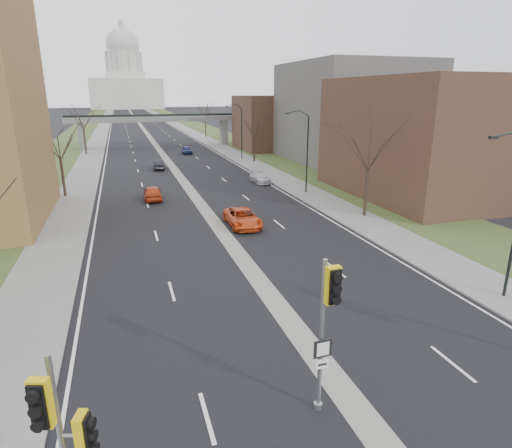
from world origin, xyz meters
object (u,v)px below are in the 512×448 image
signal_pole_median (328,313)px  car_right_far (187,150)px  car_left_far (159,165)px  car_right_mid (260,178)px  car_right_near (243,218)px  car_left_near (153,193)px  signal_pole_left (64,431)px

signal_pole_median → car_right_far: 66.95m
car_left_far → car_right_far: (6.24, 15.23, -0.00)m
car_left_far → car_right_mid: car_left_far is taller
car_right_near → car_right_far: size_ratio=1.28×
car_left_near → car_right_far: (8.55, 33.67, -0.07)m
car_left_far → car_right_far: size_ratio=1.04×
signal_pole_left → car_left_far: 54.17m
car_right_far → signal_pole_left: bearing=-99.3°
car_left_far → signal_pole_median: bearing=96.9°
signal_pole_median → car_right_near: size_ratio=1.09×
signal_pole_median → car_left_far: 51.52m
signal_pole_left → car_right_near: signal_pole_left is taller
car_right_mid → signal_pole_median: bearing=-108.2°
car_right_near → signal_pole_left: bearing=-113.5°
signal_pole_median → car_left_near: signal_pole_median is taller
signal_pole_left → car_right_mid: bearing=84.4°
signal_pole_median → car_left_near: bearing=93.7°
signal_pole_left → car_right_mid: (17.48, 40.24, -2.77)m
car_right_near → car_right_mid: (6.79, 16.45, -0.10)m
car_right_near → car_right_far: bearing=87.9°
signal_pole_left → car_right_far: 70.17m
car_right_mid → car_right_far: bearing=95.6°
signal_pole_left → car_left_near: bearing=100.8°
car_left_near → car_right_mid: car_left_near is taller
signal_pole_median → car_right_near: bearing=79.8°
car_right_near → car_right_mid: bearing=68.3°
car_left_near → car_right_near: bearing=120.3°
car_right_mid → car_right_near: bearing=-115.8°
signal_pole_median → car_right_mid: signal_pole_median is taller
car_right_far → car_right_mid: bearing=-79.6°
signal_pole_median → car_right_far: signal_pole_median is taller
car_right_far → signal_pole_median: bearing=-93.3°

